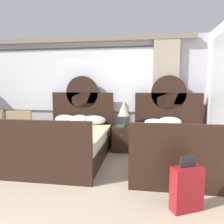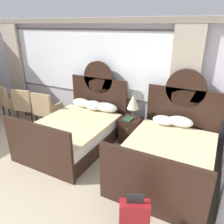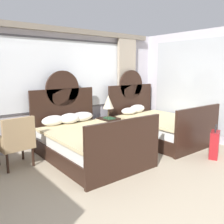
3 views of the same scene
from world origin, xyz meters
name	(u,v)px [view 1 (image 1 of 3)]	position (x,y,z in m)	size (l,w,h in m)	color
wall_back_window	(65,88)	(0.00, 3.94, 1.43)	(6.98, 0.22, 2.70)	silver
bed_near_window	(69,141)	(0.54, 2.72, 0.36)	(1.54, 2.19, 1.73)	black
bed_near_mirror	(173,146)	(2.60, 2.71, 0.35)	(1.54, 2.19, 1.73)	black
nightstand_between_beds	(123,138)	(1.57, 3.40, 0.29)	(0.44, 0.47, 0.58)	black
table_lamp_on_nightstand	(124,109)	(1.59, 3.42, 0.97)	(0.27, 0.27, 0.56)	brown
book_on_nightstand	(121,126)	(1.54, 3.31, 0.59)	(0.18, 0.26, 0.03)	#285133
armchair_by_window_left	(23,128)	(-0.72, 3.12, 0.51)	(0.60, 0.60, 0.94)	tan
suitcase_on_floor	(187,188)	(2.56, 1.17, 0.27)	(0.41, 0.31, 0.67)	maroon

